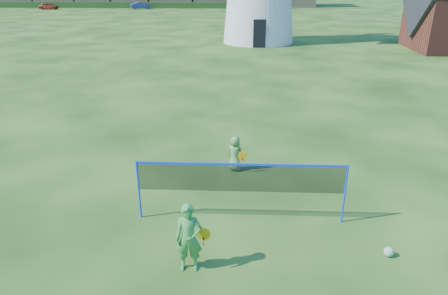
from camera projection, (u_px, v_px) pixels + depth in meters
name	position (u px, v px, depth m)	size (l,w,h in m)	color
ground	(216.00, 207.00, 10.84)	(220.00, 220.00, 0.00)	black
badminton_net	(241.00, 179.00, 9.86)	(5.05, 0.05, 1.55)	blue
player_girl	(189.00, 238.00, 8.30)	(0.70, 0.38, 1.51)	#39903C
player_boy	(235.00, 153.00, 12.69)	(0.68, 0.53, 1.11)	#5B9246
play_ball	(389.00, 252.00, 8.93)	(0.22, 0.22, 0.22)	green
hedge	(114.00, 5.00, 72.23)	(62.00, 0.80, 1.00)	#193814
car_left	(48.00, 6.00, 69.57)	(1.28, 3.17, 1.08)	maroon
car_right	(141.00, 6.00, 70.24)	(1.18, 3.38, 1.11)	navy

